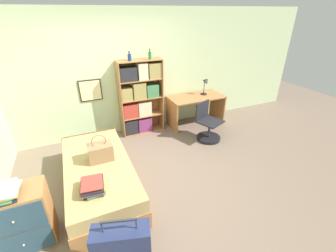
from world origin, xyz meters
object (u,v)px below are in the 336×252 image
object	(u,v)px
dresser	(21,219)
desk	(196,105)
magazine_pile_on_dresser	(4,193)
desk_lamp	(206,83)
book_stack_on_bed	(93,186)
bottle_green	(129,57)
bottle_brown	(150,55)
desk_chair	(208,128)
bed	(99,175)
bookcase	(139,98)
handbag	(100,152)

from	to	relation	value
dresser	desk	xyz separation A→B (m)	(3.45, 2.00, 0.12)
dresser	desk	size ratio (longest dim) A/B	0.60
magazine_pile_on_dresser	desk_lamp	xyz separation A→B (m)	(3.77, 2.08, 0.16)
desk_lamp	book_stack_on_bed	bearing A→B (deg)	-145.13
bottle_green	magazine_pile_on_dresser	bearing A→B (deg)	-132.83
bottle_brown	desk_chair	size ratio (longest dim) A/B	0.25
magazine_pile_on_dresser	bottle_green	world-z (taller)	bottle_green
bed	bottle_green	size ratio (longest dim) A/B	11.25
magazine_pile_on_dresser	desk_lamp	size ratio (longest dim) A/B	0.85
bottle_brown	desk_lamp	distance (m)	1.53
bottle_green	desk_chair	world-z (taller)	bottle_green
bookcase	handbag	bearing A→B (deg)	-126.03
desk	desk_chair	xyz separation A→B (m)	(-0.12, -0.75, -0.26)
magazine_pile_on_dresser	desk_lamp	distance (m)	4.31
dresser	bookcase	distance (m)	3.05
dresser	desk_lamp	world-z (taller)	desk_lamp
handbag	desk_lamp	bearing A→B (deg)	27.15
magazine_pile_on_dresser	desk_lamp	bearing A→B (deg)	28.92
handbag	book_stack_on_bed	world-z (taller)	handbag
magazine_pile_on_dresser	book_stack_on_bed	bearing A→B (deg)	3.66
magazine_pile_on_dresser	desk_chair	world-z (taller)	magazine_pile_on_dresser
book_stack_on_bed	magazine_pile_on_dresser	distance (m)	0.90
magazine_pile_on_dresser	bottle_brown	distance (m)	3.34
bed	magazine_pile_on_dresser	size ratio (longest dim) A/B	5.72
bottle_brown	desk_chair	world-z (taller)	bottle_brown
desk_lamp	handbag	bearing A→B (deg)	-152.85
magazine_pile_on_dresser	handbag	bearing A→B (deg)	33.14
bottle_brown	bookcase	bearing A→B (deg)	171.63
magazine_pile_on_dresser	bookcase	xyz separation A→B (m)	(2.14, 2.18, -0.00)
magazine_pile_on_dresser	bottle_green	bearing A→B (deg)	47.17
book_stack_on_bed	desk_chair	bearing A→B (deg)	25.85
handbag	book_stack_on_bed	distance (m)	0.68
handbag	desk	world-z (taller)	handbag
book_stack_on_bed	desk	bearing A→B (deg)	36.75
book_stack_on_bed	desk_chair	xyz separation A→B (m)	(2.51, 1.21, -0.30)
dresser	bookcase	world-z (taller)	bookcase
dresser	magazine_pile_on_dresser	xyz separation A→B (m)	(-0.04, -0.02, 0.44)
book_stack_on_bed	dresser	xyz separation A→B (m)	(-0.82, -0.04, -0.16)
bottle_brown	desk	bearing A→B (deg)	-6.40
dresser	bottle_green	size ratio (longest dim) A/B	4.26
magazine_pile_on_dresser	desk_lamp	world-z (taller)	desk_lamp
bed	handbag	distance (m)	0.39
bed	desk	bearing A→B (deg)	28.81
bottle_green	bottle_brown	xyz separation A→B (m)	(0.42, -0.01, 0.01)
handbag	magazine_pile_on_dresser	size ratio (longest dim) A/B	1.20
handbag	desk_lamp	xyz separation A→B (m)	(2.70, 1.39, 0.37)
book_stack_on_bed	desk	world-z (taller)	desk
book_stack_on_bed	desk_lamp	distance (m)	3.57
desk	bookcase	bearing A→B (deg)	173.21
bottle_brown	desk	distance (m)	1.62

